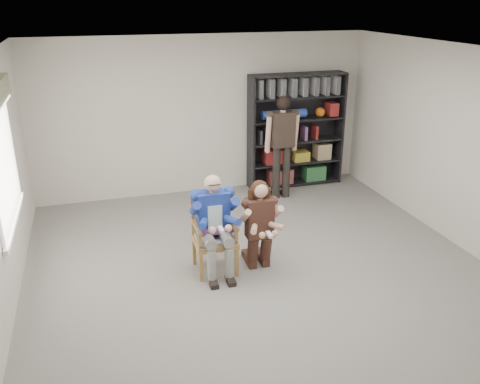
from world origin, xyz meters
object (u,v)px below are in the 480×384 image
object	(u,v)px
kneeling_woman	(260,227)
standing_man	(282,148)
armchair	(215,235)
seated_man	(214,224)
bookshelf	(296,131)

from	to	relation	value
kneeling_woman	standing_man	bearing A→B (deg)	63.80
armchair	seated_man	xyz separation A→B (m)	(0.00, 0.00, 0.15)
armchair	kneeling_woman	distance (m)	0.60
seated_man	bookshelf	distance (m)	3.57
armchair	standing_man	distance (m)	2.83
kneeling_woman	bookshelf	xyz separation A→B (m)	(1.68, 2.86, 0.44)
bookshelf	standing_man	bearing A→B (deg)	-131.50
armchair	bookshelf	bearing A→B (deg)	51.56
armchair	kneeling_woman	size ratio (longest dim) A/B	0.84
armchair	standing_man	bearing A→B (deg)	52.07
armchair	kneeling_woman	bearing A→B (deg)	-10.56
armchair	bookshelf	distance (m)	3.59
kneeling_woman	bookshelf	bearing A→B (deg)	60.65
bookshelf	kneeling_woman	bearing A→B (deg)	-120.47
armchair	kneeling_woman	xyz separation A→B (m)	(0.58, -0.12, 0.10)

